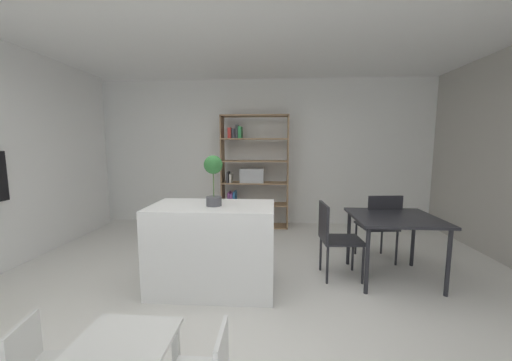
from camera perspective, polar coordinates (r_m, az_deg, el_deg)
ground_plane at (r=3.14m, az=-5.39°, el=-22.35°), size 9.63×9.63×0.00m
ceiling_slab at (r=3.03m, az=-6.12°, el=32.20°), size 7.00×5.92×0.06m
back_partition at (r=5.65m, az=-0.81°, el=5.60°), size 7.00×0.06×2.80m
kitchen_island at (r=3.17m, az=-8.57°, el=-13.01°), size 1.30×0.72×0.92m
potted_plant_on_island at (r=2.96m, az=-8.52°, el=1.24°), size 0.19×0.19×0.52m
open_bookshelf at (r=5.35m, az=-1.04°, el=1.91°), size 1.25×0.36×2.09m
child_table at (r=1.96m, az=-25.33°, el=-29.41°), size 0.52×0.52×0.48m
dining_table at (r=3.65m, az=25.88°, el=-7.72°), size 0.93×0.87×0.74m
dining_chair_far at (r=4.09m, az=23.55°, el=-7.63°), size 0.48×0.50×0.92m
dining_chair_island_side at (r=3.48m, az=15.19°, el=-10.25°), size 0.48×0.43×0.88m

